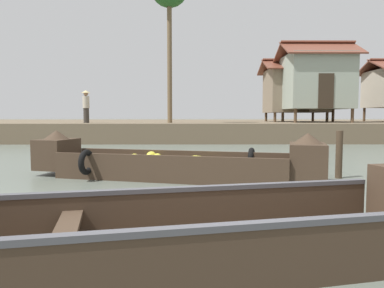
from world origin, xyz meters
TOP-DOWN VIEW (x-y plane):
  - ground_plane at (0.00, 10.00)m, footprint 300.00×300.00m
  - riverbank_strip at (0.00, 23.50)m, footprint 160.00×20.00m
  - banana_boat at (-0.56, 4.21)m, footprint 6.13×2.49m
  - viewer_boat at (-0.25, -0.17)m, footprint 6.15×2.51m
  - stilt_house_left at (6.38, 19.42)m, footprint 4.16×3.38m
  - stilt_house_mid_left at (6.91, 17.24)m, footprint 4.10×3.49m
  - vendor_person at (-5.42, 15.54)m, footprint 0.44×0.44m
  - mooring_post at (2.97, 4.25)m, footprint 0.14×0.14m

SIDE VIEW (x-z plane):
  - ground_plane at x=0.00m, z-range 0.00..0.00m
  - viewer_boat at x=-0.25m, z-range -0.17..0.76m
  - banana_boat at x=-0.56m, z-range -0.16..0.83m
  - riverbank_strip at x=0.00m, z-range 0.00..0.95m
  - mooring_post at x=2.97m, z-range 0.00..1.00m
  - vendor_person at x=-5.42m, z-range 1.05..2.71m
  - stilt_house_left at x=6.38m, z-range 0.98..4.81m
  - stilt_house_mid_left at x=6.91m, z-range 1.02..5.49m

